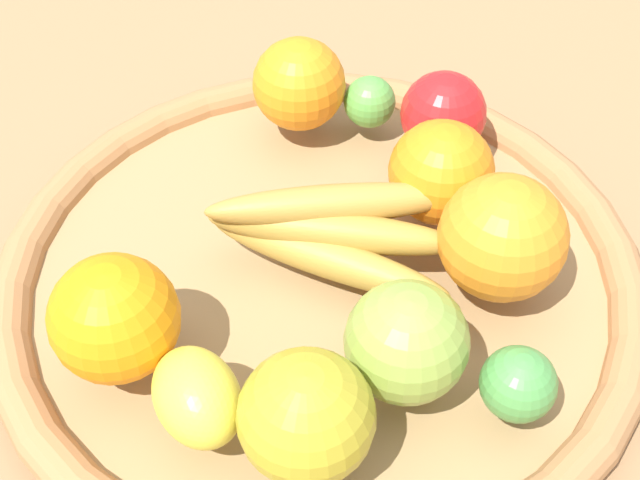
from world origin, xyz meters
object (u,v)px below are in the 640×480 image
(lime_1, at_px, (370,102))
(apple_1, at_px, (306,417))
(orange_1, at_px, (441,172))
(orange_3, at_px, (115,318))
(banana_bunch, at_px, (332,231))
(lime_0, at_px, (518,384))
(lemon_0, at_px, (195,396))
(apple_2, at_px, (443,114))
(orange_2, at_px, (299,84))
(orange_0, at_px, (502,238))
(apple_0, at_px, (406,342))

(lime_1, relative_size, apple_1, 0.54)
(orange_1, height_order, orange_3, orange_3)
(banana_bunch, distance_m, apple_1, 0.15)
(lime_1, distance_m, lime_0, 0.27)
(orange_3, bearing_deg, lime_0, -159.63)
(lime_1, bearing_deg, banana_bunch, 106.86)
(lemon_0, relative_size, apple_2, 1.02)
(orange_2, height_order, lime_0, orange_2)
(lime_0, distance_m, apple_1, 0.13)
(orange_1, height_order, apple_1, apple_1)
(lime_1, relative_size, orange_0, 0.49)
(orange_0, bearing_deg, lime_0, 117.63)
(orange_1, relative_size, apple_0, 1.01)
(orange_1, height_order, apple_0, same)
(orange_1, xyz_separation_m, apple_1, (-0.01, 0.21, 0.00))
(orange_2, relative_size, apple_1, 0.95)
(orange_2, distance_m, lemon_0, 0.28)
(orange_0, distance_m, apple_1, 0.18)
(orange_1, height_order, orange_0, orange_0)
(lemon_0, bearing_deg, apple_0, -137.91)
(orange_2, bearing_deg, apple_0, 133.74)
(lemon_0, distance_m, orange_3, 0.07)
(banana_bunch, bearing_deg, orange_0, -162.32)
(orange_2, distance_m, apple_2, 0.11)
(apple_1, distance_m, orange_3, 0.13)
(apple_0, distance_m, orange_3, 0.17)
(lemon_0, relative_size, orange_3, 0.84)
(orange_1, bearing_deg, banana_bunch, 59.89)
(apple_1, xyz_separation_m, orange_3, (0.13, -0.00, 0.00))
(apple_0, bearing_deg, apple_1, 70.42)
(apple_0, relative_size, apple_1, 0.97)
(orange_1, distance_m, orange_2, 0.14)
(lime_1, height_order, apple_1, apple_1)
(banana_bunch, bearing_deg, orange_2, -51.94)
(lime_1, relative_size, orange_3, 0.52)
(lemon_0, bearing_deg, orange_2, -72.40)
(orange_0, distance_m, orange_2, 0.21)
(lime_1, bearing_deg, orange_2, 26.81)
(apple_0, bearing_deg, lime_0, -168.00)
(orange_3, bearing_deg, orange_1, -118.74)
(orange_2, relative_size, apple_2, 1.12)
(orange_0, xyz_separation_m, apple_2, (0.09, -0.11, -0.01))
(lemon_0, xyz_separation_m, apple_2, (-0.03, -0.29, 0.01))
(orange_0, bearing_deg, apple_0, 78.85)
(lemon_0, bearing_deg, lime_1, -82.99)
(banana_bunch, distance_m, lime_1, 0.15)
(lime_1, height_order, apple_0, apple_0)
(banana_bunch, distance_m, lemon_0, 0.15)
(orange_0, height_order, lime_0, orange_0)
(apple_0, bearing_deg, orange_2, -46.26)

